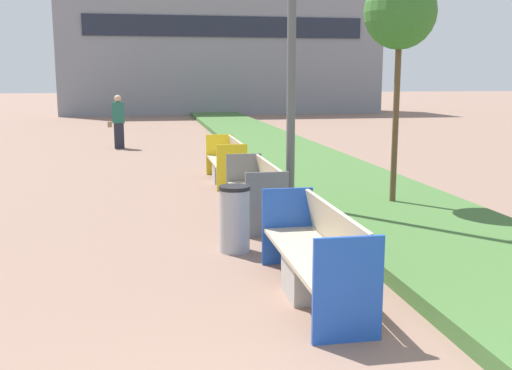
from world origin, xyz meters
TOP-DOWN VIEW (x-y plane):
  - planter_grass_strip at (3.20, 12.00)m, footprint 2.80×120.00m
  - building_backdrop at (4.00, 36.70)m, footprint 19.62×5.24m
  - bench_blue_frame at (0.94, 3.84)m, footprint 0.65×2.30m
  - bench_grey_frame at (0.94, 7.27)m, footprint 0.65×2.12m
  - bench_yellow_frame at (0.94, 10.89)m, footprint 0.65×2.17m
  - litter_bin at (0.35, 5.60)m, footprint 0.41×0.41m
  - sapling_tree_near at (3.33, 7.50)m, footprint 1.17×1.17m
  - pedestrian_walking at (-1.66, 17.71)m, footprint 0.53×0.24m

SIDE VIEW (x-z plane):
  - planter_grass_strip at x=3.20m, z-range 0.00..0.18m
  - bench_grey_frame at x=0.94m, z-range -0.10..0.84m
  - bench_yellow_frame at x=0.94m, z-range -0.10..0.84m
  - bench_blue_frame at x=0.94m, z-range -0.10..0.84m
  - litter_bin at x=0.35m, z-range 0.00..0.87m
  - pedestrian_walking at x=-1.66m, z-range 0.01..1.72m
  - sapling_tree_near at x=3.33m, z-range 1.31..5.18m
  - building_backdrop at x=4.00m, z-range 0.00..9.44m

